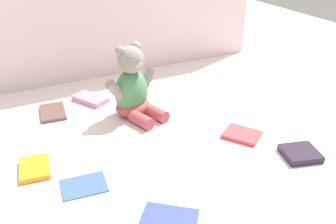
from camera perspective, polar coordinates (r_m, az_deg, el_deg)
The scene contains 10 objects.
ground_plane at distance 1.20m, azimuth -1.59°, elevation -2.08°, with size 3.20×3.20×0.00m, color silver.
backdrop_drape at distance 1.54m, azimuth -10.06°, elevation 16.29°, with size 1.41×0.03×0.60m, color silver.
teddy_bear at distance 1.23m, azimuth -5.51°, elevation 3.49°, with size 0.21×0.21×0.25m.
book_case_0 at distance 0.97m, azimuth -13.00°, elevation -11.05°, with size 0.09×0.11×0.01m, color #3A5BB5.
book_case_1 at distance 1.05m, azimuth -20.10°, elevation -8.24°, with size 0.08×0.11×0.01m, color orange.
book_case_2 at distance 1.38m, azimuth -12.02°, elevation 2.01°, with size 0.07×0.13×0.02m, color #BD8193.
book_case_3 at distance 1.33m, azimuth -17.57°, elevation -0.01°, with size 0.08×0.13×0.01m, color brown.
book_case_4 at distance 1.11m, azimuth 19.96°, elevation -6.10°, with size 0.10×0.09×0.02m, color #2B202E.
book_case_5 at distance 0.84m, azimuth 0.20°, elevation -16.74°, with size 0.08×0.12×0.02m, color #3B4AB2.
book_case_6 at distance 1.16m, azimuth 11.46°, elevation -3.47°, with size 0.09×0.11×0.01m, color #CF4046.
Camera 1 is at (-0.44, -0.94, 0.60)m, focal length 39.01 mm.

